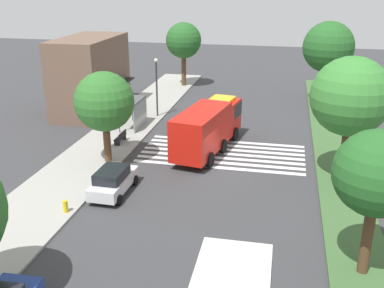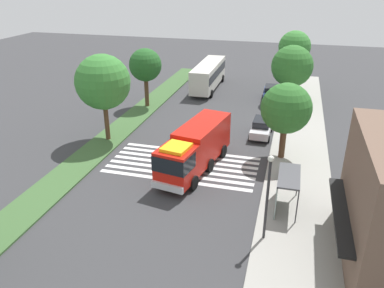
{
  "view_description": "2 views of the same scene",
  "coord_description": "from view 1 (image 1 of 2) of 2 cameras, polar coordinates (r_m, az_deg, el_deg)",
  "views": [
    {
      "loc": [
        -28.78,
        -4.32,
        12.69
      ],
      "look_at": [
        0.81,
        1.93,
        1.36
      ],
      "focal_mm": 42.09,
      "sensor_mm": 36.0,
      "label": 1
    },
    {
      "loc": [
        29.99,
        8.15,
        14.76
      ],
      "look_at": [
        1.1,
        0.33,
        1.2
      ],
      "focal_mm": 35.78,
      "sensor_mm": 36.0,
      "label": 2
    }
  ],
  "objects": [
    {
      "name": "crosswalk",
      "position": [
        34.31,
        3.85,
        -1.21
      ],
      "size": [
        5.85,
        12.3,
        0.01
      ],
      "color": "silver",
      "rests_on": "ground_plane"
    },
    {
      "name": "ground_plane",
      "position": [
        31.75,
        3.12,
        -3.05
      ],
      "size": [
        120.0,
        120.0,
        0.0
      ],
      "primitive_type": "plane",
      "color": "#38383A"
    },
    {
      "name": "storefront_building",
      "position": [
        44.91,
        -12.75,
        8.43
      ],
      "size": [
        9.35,
        5.47,
        7.3
      ],
      "color": "brown",
      "rests_on": "ground_plane"
    },
    {
      "name": "median_tree_west",
      "position": [
        29.65,
        19.45,
        5.66
      ],
      "size": [
        4.98,
        4.98,
        8.04
      ],
      "color": "#513823",
      "rests_on": "median_strip"
    },
    {
      "name": "fire_truck",
      "position": [
        34.39,
        2.2,
        2.41
      ],
      "size": [
        9.78,
        4.15,
        3.55
      ],
      "rotation": [
        0.0,
        0.0,
        -0.18
      ],
      "color": "red",
      "rests_on": "ground_plane"
    },
    {
      "name": "sidewalk",
      "position": [
        34.26,
        -12.47,
        -1.59
      ],
      "size": [
        60.0,
        4.97,
        0.14
      ],
      "primitive_type": "cube",
      "color": "#9E9B93",
      "rests_on": "ground_plane"
    },
    {
      "name": "fire_hydrant",
      "position": [
        26.59,
        -15.74,
        -7.61
      ],
      "size": [
        0.28,
        0.28,
        0.7
      ],
      "primitive_type": "cylinder",
      "color": "gold",
      "rests_on": "sidewalk"
    },
    {
      "name": "sidewalk_tree_far_east",
      "position": [
        54.55,
        -1.07,
        12.94
      ],
      "size": [
        4.2,
        4.2,
        7.49
      ],
      "color": "#513823",
      "rests_on": "sidewalk"
    },
    {
      "name": "bench_near_shelter",
      "position": [
        36.4,
        -9.01,
        0.87
      ],
      "size": [
        1.6,
        0.5,
        0.9
      ],
      "color": "black",
      "rests_on": "sidewalk"
    },
    {
      "name": "median_strip",
      "position": [
        31.68,
        18.22,
        -4.04
      ],
      "size": [
        60.0,
        3.0,
        0.14
      ],
      "primitive_type": "cube",
      "color": "#3D6033",
      "rests_on": "ground_plane"
    },
    {
      "name": "street_lamp",
      "position": [
        42.38,
        -4.51,
        7.84
      ],
      "size": [
        0.36,
        0.36,
        5.47
      ],
      "color": "#2D2D30",
      "rests_on": "sidewalk"
    },
    {
      "name": "median_tree_far_west",
      "position": [
        20.26,
        22.42,
        -3.56
      ],
      "size": [
        3.73,
        3.73,
        6.73
      ],
      "color": "#513823",
      "rests_on": "median_strip"
    },
    {
      "name": "bus_stop_shelter",
      "position": [
        39.58,
        -7.08,
        4.55
      ],
      "size": [
        3.5,
        1.4,
        2.46
      ],
      "color": "#4C4C51",
      "rests_on": "sidewalk"
    },
    {
      "name": "sidewalk_tree_center",
      "position": [
        31.77,
        -11.05,
        5.24
      ],
      "size": [
        4.18,
        4.18,
        6.5
      ],
      "color": "#513823",
      "rests_on": "sidewalk"
    },
    {
      "name": "parked_car_mid",
      "position": [
        28.2,
        -9.97,
        -4.6
      ],
      "size": [
        4.26,
        2.06,
        1.68
      ],
      "rotation": [
        0.0,
        0.0,
        -0.02
      ],
      "color": "silver",
      "rests_on": "ground_plane"
    },
    {
      "name": "median_tree_center",
      "position": [
        48.65,
        16.9,
        11.65
      ],
      "size": [
        5.17,
        5.17,
        8.36
      ],
      "color": "#47301E",
      "rests_on": "median_strip"
    }
  ]
}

